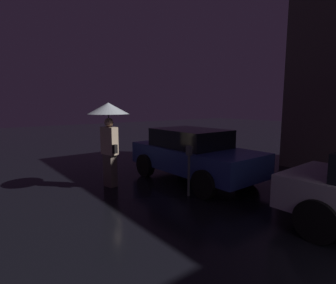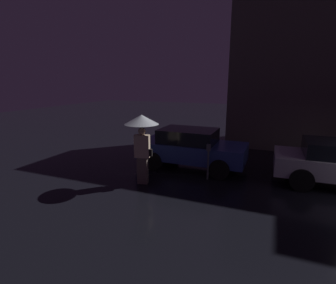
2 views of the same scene
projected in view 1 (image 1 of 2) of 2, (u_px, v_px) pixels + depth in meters
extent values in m
cube|color=navy|center=(194.00, 158.00, 7.47)|extent=(3.95, 1.73, 0.63)
cube|color=black|center=(190.00, 138.00, 7.51)|extent=(2.06, 1.52, 0.50)
cylinder|color=black|center=(248.00, 172.00, 7.09)|extent=(0.68, 0.22, 0.68)
cylinder|color=black|center=(204.00, 184.00, 6.04)|extent=(0.68, 0.22, 0.68)
cylinder|color=black|center=(187.00, 158.00, 8.98)|extent=(0.68, 0.22, 0.68)
cylinder|color=black|center=(145.00, 165.00, 7.93)|extent=(0.68, 0.22, 0.68)
cylinder|color=black|center=(317.00, 221.00, 4.12)|extent=(0.69, 0.22, 0.69)
cube|color=#66564C|center=(110.00, 170.00, 6.93)|extent=(0.36, 0.28, 0.86)
cube|color=#D1B293|center=(109.00, 141.00, 6.82)|extent=(0.50, 0.31, 0.72)
sphere|color=tan|center=(109.00, 122.00, 6.76)|extent=(0.23, 0.23, 0.23)
cylinder|color=black|center=(109.00, 130.00, 6.78)|extent=(0.02, 0.02, 0.84)
cone|color=silver|center=(108.00, 108.00, 6.70)|extent=(1.06, 1.06, 0.29)
cube|color=black|center=(114.00, 149.00, 6.65)|extent=(0.18, 0.13, 0.22)
cylinder|color=#4C5154|center=(189.00, 176.00, 6.19)|extent=(0.06, 0.06, 0.98)
cube|color=#4C5154|center=(189.00, 151.00, 6.10)|extent=(0.12, 0.10, 0.22)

